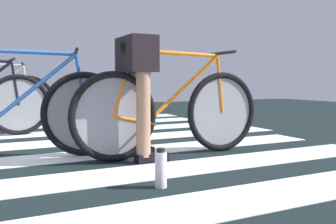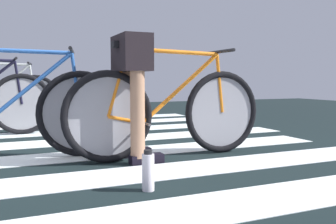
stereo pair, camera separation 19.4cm
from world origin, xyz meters
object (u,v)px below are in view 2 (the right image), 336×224
(bicycle_2_of_4, at_px, (15,112))
(water_bottle, at_px, (148,171))
(cyclist_1_of_4, at_px, (132,80))
(bicycle_1_of_4, at_px, (168,111))

(bicycle_2_of_4, relative_size, water_bottle, 7.19)
(cyclist_1_of_4, distance_m, water_bottle, 0.97)
(bicycle_1_of_4, height_order, water_bottle, bicycle_1_of_4)
(bicycle_1_of_4, distance_m, cyclist_1_of_4, 0.40)
(bicycle_2_of_4, bearing_deg, water_bottle, -49.72)
(bicycle_1_of_4, distance_m, water_bottle, 0.97)
(cyclist_1_of_4, relative_size, bicycle_2_of_4, 0.57)
(water_bottle, bearing_deg, bicycle_2_of_4, 119.37)
(bicycle_2_of_4, height_order, water_bottle, bicycle_2_of_4)
(water_bottle, bearing_deg, bicycle_1_of_4, 59.49)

